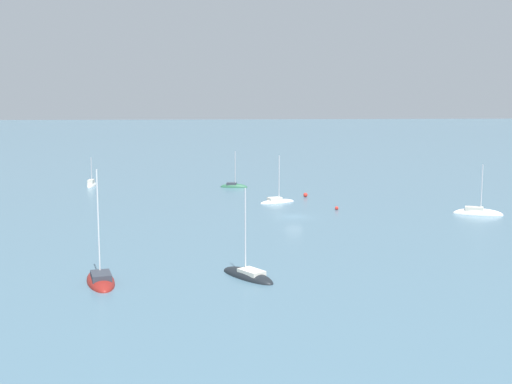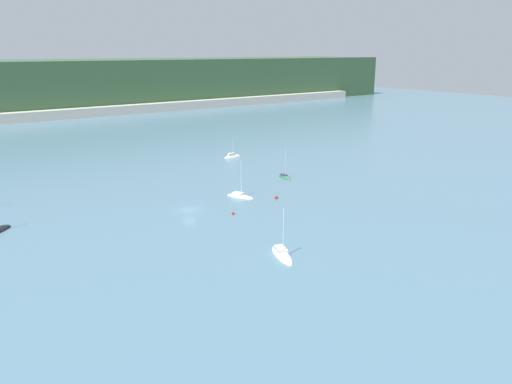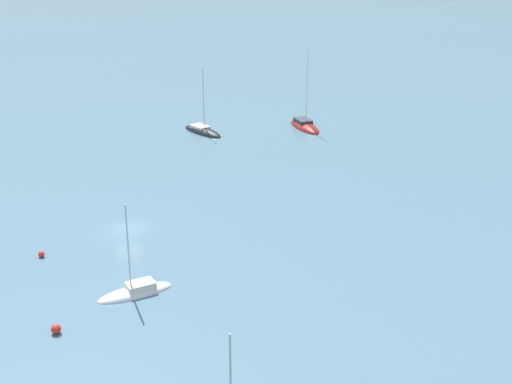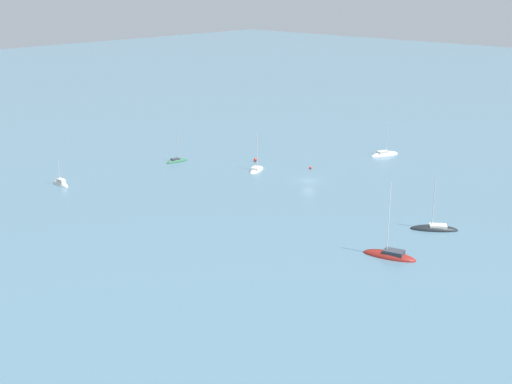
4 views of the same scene
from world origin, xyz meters
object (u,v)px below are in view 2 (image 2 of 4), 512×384
Objects in this scene: sailboat_3 at (285,178)px; sailboat_5 at (233,157)px; sailboat_0 at (240,196)px; mooring_buoy_0 at (233,213)px; mooring_buoy_1 at (276,197)px; sailboat_1 at (282,255)px.

sailboat_5 is at bearing -176.26° from sailboat_3.
sailboat_0 reaches higher than sailboat_3.
mooring_buoy_0 is 0.77× the size of mooring_buoy_1.
sailboat_5 is at bearing 56.43° from mooring_buoy_0.
sailboat_1 is (-13.17, -30.84, -0.03)m from sailboat_0.
sailboat_5 is at bearing 171.48° from sailboat_1.
mooring_buoy_0 is 14.01m from mooring_buoy_1.
sailboat_1 is at bearing -46.32° from sailboat_0.
sailboat_0 reaches higher than mooring_buoy_1.
sailboat_3 is at bearing 31.51° from mooring_buoy_0.
mooring_buoy_1 is at bearing 162.42° from sailboat_1.
sailboat_5 is 53.88m from mooring_buoy_0.
sailboat_1 is at bearing -29.59° from sailboat_3.
mooring_buoy_0 is at bearing -64.13° from sailboat_0.
sailboat_3 reaches higher than mooring_buoy_0.
sailboat_0 is at bearing 49.07° from mooring_buoy_0.
mooring_buoy_1 is at bearing 14.26° from mooring_buoy_0.
sailboat_1 is 1.33× the size of sailboat_5.
sailboat_5 is (21.86, 35.74, 0.01)m from sailboat_0.
mooring_buoy_1 is (-16.22, -41.45, 0.26)m from sailboat_5.
sailboat_1 is 22.30m from mooring_buoy_0.
mooring_buoy_0 is (-26.49, -16.24, 0.21)m from sailboat_3.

